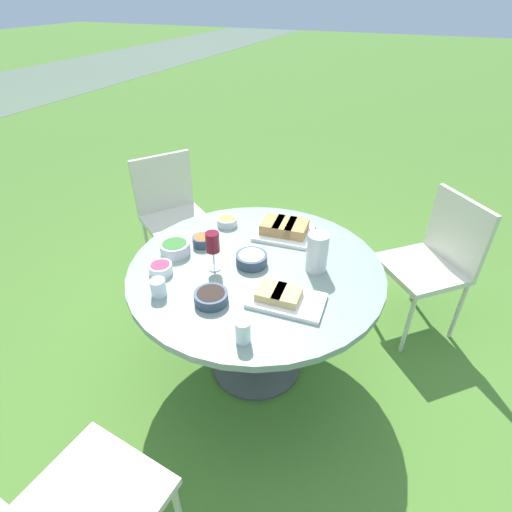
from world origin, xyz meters
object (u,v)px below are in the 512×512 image
Objects in this scene: dining_table at (256,283)px; water_pitcher at (317,252)px; wine_glass at (213,244)px; chair_far_back at (435,256)px; chair_near_left at (171,208)px.

water_pitcher is at bearing -72.26° from dining_table.
dining_table is 6.20× the size of wine_glass.
water_pitcher is at bearing 140.08° from chair_far_back.
chair_near_left is at bearing 92.72° from chair_far_back.
wine_glass is (-0.19, 0.46, 0.05)m from water_pitcher.
chair_far_back is at bearing -87.28° from chair_near_left.
wine_glass reaches higher than water_pitcher.
chair_near_left is 1.17m from wine_glass.
dining_table is at bearing 132.22° from chair_far_back.
chair_near_left is 4.34× the size of wine_glass.
wine_glass is at bearing 119.37° from dining_table.
chair_far_back is 1.40m from wine_glass.
water_pitcher is at bearing -67.46° from wine_glass.
chair_far_back reaches higher than dining_table.
chair_far_back is (0.09, -1.82, 0.00)m from chair_near_left.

